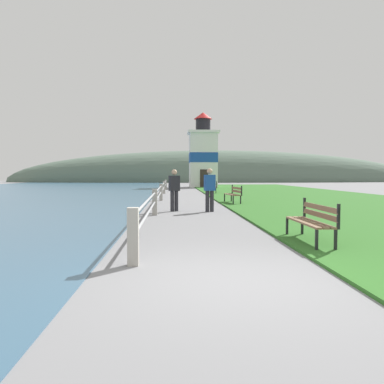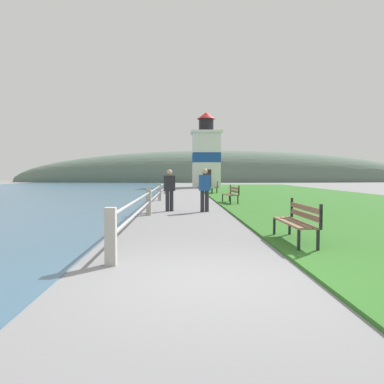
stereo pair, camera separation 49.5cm
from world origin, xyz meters
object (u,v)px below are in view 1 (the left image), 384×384
object	(u,v)px
park_bench_far	(215,187)
lighthouse	(203,155)
person_strolling	(174,189)
person_by_railing	(210,188)
park_bench_near	(313,219)
park_bench_midway	(234,193)

from	to	relation	value
park_bench_far	lighthouse	bearing A→B (deg)	-84.11
park_bench_far	person_strolling	bearing A→B (deg)	83.62
lighthouse	person_by_railing	world-z (taller)	lighthouse
park_bench_near	person_by_railing	world-z (taller)	person_by_railing
park_bench_near	person_by_railing	size ratio (longest dim) A/B	1.10
person_strolling	person_by_railing	size ratio (longest dim) A/B	0.98
lighthouse	person_strolling	size ratio (longest dim) A/B	5.01
park_bench_midway	park_bench_near	bearing A→B (deg)	83.26
park_bench_far	park_bench_midway	bearing A→B (deg)	96.19
park_bench_midway	person_strolling	size ratio (longest dim) A/B	1.05
person_by_railing	park_bench_near	bearing A→B (deg)	178.90
person_strolling	park_bench_midway	bearing A→B (deg)	-65.72
park_bench_far	person_strolling	xyz separation A→B (m)	(-3.15, -13.35, 0.38)
lighthouse	park_bench_far	bearing A→B (deg)	-91.02
park_bench_near	person_strolling	bearing A→B (deg)	-67.61
park_bench_near	lighthouse	world-z (taller)	lighthouse
person_by_railing	park_bench_far	bearing A→B (deg)	-20.95
park_bench_midway	lighthouse	bearing A→B (deg)	-97.23
park_bench_midway	park_bench_far	distance (m)	9.71
park_bench_midway	lighthouse	world-z (taller)	lighthouse
park_bench_midway	person_by_railing	bearing A→B (deg)	61.08
park_bench_near	person_strolling	distance (m)	7.80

